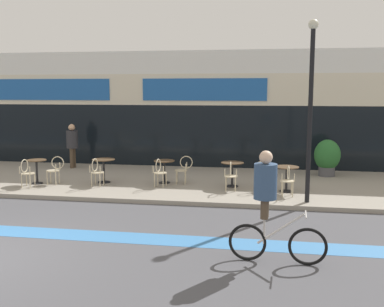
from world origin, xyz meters
TOP-DOWN VIEW (x-y plane):
  - sidewalk_slab at (0.00, 7.25)m, footprint 40.00×5.50m
  - storefront_facade at (0.00, 11.96)m, footprint 40.00×4.06m
  - bike_lane_stripe at (0.00, 1.68)m, footprint 36.00×0.70m
  - bistro_table_0 at (-1.76, 6.01)m, footprint 0.62×0.62m
  - bistro_table_1 at (0.30, 6.52)m, footprint 0.73×0.73m
  - bistro_table_2 at (2.25, 6.78)m, footprint 0.67×0.67m
  - bistro_table_3 at (4.46, 6.59)m, footprint 0.70×0.70m
  - bistro_table_4 at (6.10, 6.15)m, footprint 0.71×0.71m
  - cafe_chair_0_near at (-1.76, 5.38)m, footprint 0.40×0.58m
  - cafe_chair_0_side at (-1.14, 6.02)m, footprint 0.59×0.43m
  - cafe_chair_1_near at (0.29, 5.89)m, footprint 0.42×0.59m
  - cafe_chair_2_near at (2.24, 6.15)m, footprint 0.45×0.60m
  - cafe_chair_2_side at (2.88, 6.78)m, footprint 0.59×0.44m
  - cafe_chair_3_near at (4.46, 5.97)m, footprint 0.42×0.58m
  - cafe_chair_4_near at (6.10, 5.52)m, footprint 0.43×0.59m
  - cafe_chair_4_side at (5.47, 6.15)m, footprint 0.59×0.43m
  - planter_pot at (7.59, 8.89)m, footprint 0.90×0.90m
  - lamp_post at (6.60, 4.97)m, footprint 0.26×0.26m
  - cyclist_0 at (5.56, 0.81)m, footprint 1.77×0.50m
  - pedestrian_near_end at (-1.88, 8.98)m, footprint 0.45×0.45m

SIDE VIEW (x-z plane):
  - bike_lane_stripe at x=0.00m, z-range 0.00..0.01m
  - sidewalk_slab at x=0.00m, z-range 0.00..0.12m
  - cafe_chair_0_near at x=-1.76m, z-range 0.19..1.09m
  - cafe_chair_0_side at x=-1.14m, z-range 0.19..1.09m
  - cafe_chair_1_near at x=0.29m, z-range 0.19..1.09m
  - cafe_chair_2_near at x=2.24m, z-range 0.19..1.09m
  - cafe_chair_2_side at x=2.88m, z-range 0.19..1.09m
  - cafe_chair_3_near at x=4.46m, z-range 0.19..1.09m
  - cafe_chair_4_near at x=6.10m, z-range 0.19..1.09m
  - cafe_chair_4_side at x=5.47m, z-range 0.19..1.09m
  - bistro_table_2 at x=2.25m, z-range 0.28..1.01m
  - bistro_table_4 at x=6.10m, z-range 0.28..1.04m
  - bistro_table_0 at x=-1.76m, z-range 0.28..1.05m
  - bistro_table_3 at x=4.46m, z-range 0.28..1.05m
  - bistro_table_1 at x=0.30m, z-range 0.29..1.06m
  - planter_pot at x=7.59m, z-range 0.16..1.44m
  - pedestrian_near_end at x=-1.88m, z-range 0.28..1.97m
  - cyclist_0 at x=5.56m, z-range 0.13..2.18m
  - storefront_facade at x=0.00m, z-range 0.00..4.59m
  - lamp_post at x=6.60m, z-range 0.51..5.29m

